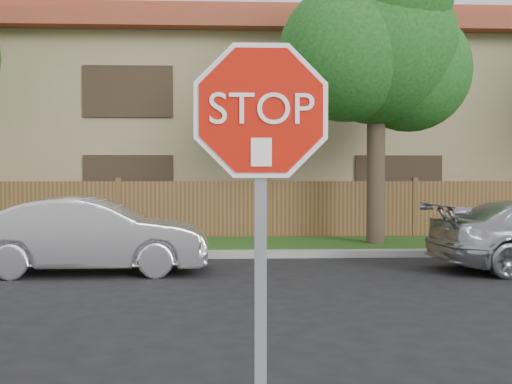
{
  "coord_description": "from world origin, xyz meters",
  "views": [
    {
      "loc": [
        -1.05,
        -4.67,
        1.82
      ],
      "look_at": [
        -0.89,
        -0.9,
        1.7
      ],
      "focal_mm": 42.0,
      "sensor_mm": 36.0,
      "label": 1
    }
  ],
  "objects": [
    {
      "name": "fence",
      "position": [
        0.0,
        11.4,
        0.8
      ],
      "size": [
        70.0,
        0.12,
        1.6
      ],
      "primitive_type": "cube",
      "color": "#54371D",
      "rests_on": "ground"
    },
    {
      "name": "tree_mid",
      "position": [
        2.52,
        9.57,
        4.87
      ],
      "size": [
        4.8,
        3.9,
        7.35
      ],
      "color": "#382B21",
      "rests_on": "ground"
    },
    {
      "name": "grass_strip",
      "position": [
        0.0,
        9.8,
        0.06
      ],
      "size": [
        70.0,
        3.0,
        0.12
      ],
      "primitive_type": "cube",
      "color": "#1E4714",
      "rests_on": "ground"
    },
    {
      "name": "apartment_building",
      "position": [
        0.0,
        17.0,
        3.53
      ],
      "size": [
        35.2,
        9.2,
        7.2
      ],
      "color": "#99875F",
      "rests_on": "ground"
    },
    {
      "name": "sedan_left",
      "position": [
        -3.53,
        6.28,
        0.69
      ],
      "size": [
        4.2,
        1.57,
        1.37
      ],
      "primitive_type": "imported",
      "rotation": [
        0.0,
        0.0,
        1.6
      ],
      "color": "silver",
      "rests_on": "ground"
    },
    {
      "name": "stop_sign",
      "position": [
        -0.89,
        -1.48,
        1.83
      ],
      "size": [
        1.01,
        0.13,
        2.55
      ],
      "color": "gray",
      "rests_on": "sidewalk_near"
    },
    {
      "name": "far_curb",
      "position": [
        0.0,
        8.15,
        0.07
      ],
      "size": [
        70.0,
        0.3,
        0.15
      ],
      "primitive_type": "cube",
      "color": "gray",
      "rests_on": "ground"
    }
  ]
}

